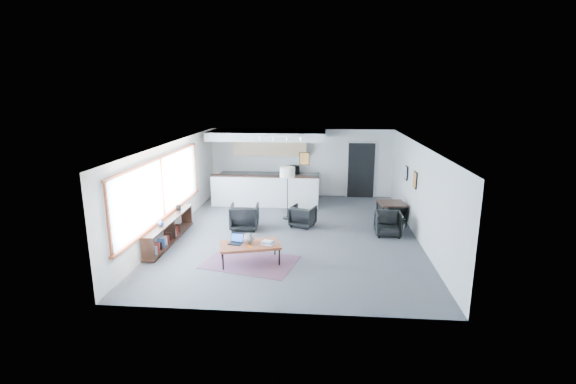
# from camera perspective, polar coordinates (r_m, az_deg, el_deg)

# --- Properties ---
(room) EXTENTS (7.02, 9.02, 2.62)m
(room) POSITION_cam_1_polar(r_m,az_deg,el_deg) (11.83, 0.66, 0.36)
(room) COLOR #4A4A4D
(room) RESTS_ON ground
(window) EXTENTS (0.10, 5.95, 1.66)m
(window) POSITION_cam_1_polar(r_m,az_deg,el_deg) (11.70, -16.83, 0.40)
(window) COLOR #8CBFFF
(window) RESTS_ON room
(console) EXTENTS (0.35, 3.00, 0.80)m
(console) POSITION_cam_1_polar(r_m,az_deg,el_deg) (11.81, -15.98, -5.12)
(console) COLOR black
(console) RESTS_ON floor
(kitchenette) EXTENTS (4.20, 1.96, 2.60)m
(kitchenette) POSITION_cam_1_polar(r_m,az_deg,el_deg) (15.55, -2.75, 3.88)
(kitchenette) COLOR white
(kitchenette) RESTS_ON floor
(doorway) EXTENTS (1.10, 0.12, 2.15)m
(doorway) POSITION_cam_1_polar(r_m,az_deg,el_deg) (16.24, 9.95, 3.03)
(doorway) COLOR black
(doorway) RESTS_ON room
(track_light) EXTENTS (1.60, 0.07, 0.15)m
(track_light) POSITION_cam_1_polar(r_m,az_deg,el_deg) (13.83, -1.11, 7.48)
(track_light) COLOR silver
(track_light) RESTS_ON room
(wall_art_lower) EXTENTS (0.03, 0.38, 0.48)m
(wall_art_lower) POSITION_cam_1_polar(r_m,az_deg,el_deg) (12.42, 16.99, 1.58)
(wall_art_lower) COLOR black
(wall_art_lower) RESTS_ON room
(wall_art_upper) EXTENTS (0.03, 0.34, 0.44)m
(wall_art_upper) POSITION_cam_1_polar(r_m,az_deg,el_deg) (13.68, 15.87, 2.53)
(wall_art_upper) COLOR black
(wall_art_upper) RESTS_ON room
(kilim_rug) EXTENTS (2.41, 1.91, 0.01)m
(kilim_rug) POSITION_cam_1_polar(r_m,az_deg,el_deg) (10.24, -5.19, -9.51)
(kilim_rug) COLOR #553142
(kilim_rug) RESTS_ON floor
(coffee_table) EXTENTS (1.58, 1.12, 0.46)m
(coffee_table) POSITION_cam_1_polar(r_m,az_deg,el_deg) (10.08, -5.24, -7.29)
(coffee_table) COLOR brown
(coffee_table) RESTS_ON floor
(laptop) EXTENTS (0.35, 0.31, 0.23)m
(laptop) POSITION_cam_1_polar(r_m,az_deg,el_deg) (10.14, -7.08, -6.60)
(laptop) COLOR black
(laptop) RESTS_ON coffee_table
(ceramic_pot) EXTENTS (0.25, 0.25, 0.25)m
(ceramic_pot) POSITION_cam_1_polar(r_m,az_deg,el_deg) (10.07, -5.43, -6.34)
(ceramic_pot) COLOR gray
(ceramic_pot) RESTS_ON coffee_table
(book_stack) EXTENTS (0.33, 0.30, 0.09)m
(book_stack) POSITION_cam_1_polar(r_m,az_deg,el_deg) (10.02, -2.78, -6.93)
(book_stack) COLOR silver
(book_stack) RESTS_ON coffee_table
(coaster) EXTENTS (0.14, 0.14, 0.01)m
(coaster) POSITION_cam_1_polar(r_m,az_deg,el_deg) (9.89, -5.26, -7.47)
(coaster) COLOR #E5590C
(coaster) RESTS_ON coffee_table
(armchair_left) EXTENTS (0.86, 0.81, 0.83)m
(armchair_left) POSITION_cam_1_polar(r_m,az_deg,el_deg) (12.45, -5.99, -3.24)
(armchair_left) COLOR black
(armchair_left) RESTS_ON floor
(armchair_right) EXTENTS (0.85, 0.82, 0.70)m
(armchair_right) POSITION_cam_1_polar(r_m,az_deg,el_deg) (12.67, 2.03, -3.19)
(armchair_right) COLOR black
(armchair_right) RESTS_ON floor
(floor_lamp) EXTENTS (0.64, 0.64, 1.69)m
(floor_lamp) POSITION_cam_1_polar(r_m,az_deg,el_deg) (13.15, -0.08, 2.48)
(floor_lamp) COLOR black
(floor_lamp) RESTS_ON floor
(dining_table) EXTENTS (0.91, 0.91, 0.68)m
(dining_table) POSITION_cam_1_polar(r_m,az_deg,el_deg) (13.19, 14.02, -1.69)
(dining_table) COLOR black
(dining_table) RESTS_ON floor
(dining_chair_near) EXTENTS (0.62, 0.59, 0.63)m
(dining_chair_near) POSITION_cam_1_polar(r_m,az_deg,el_deg) (12.23, 13.54, -4.36)
(dining_chair_near) COLOR black
(dining_chair_near) RESTS_ON floor
(dining_chair_far) EXTENTS (0.77, 0.75, 0.62)m
(dining_chair_far) POSITION_cam_1_polar(r_m,az_deg,el_deg) (13.42, 13.94, -2.80)
(dining_chair_far) COLOR black
(dining_chair_far) RESTS_ON floor
(microwave) EXTENTS (0.56, 0.34, 0.36)m
(microwave) POSITION_cam_1_polar(r_m,az_deg,el_deg) (15.94, 0.62, 3.17)
(microwave) COLOR black
(microwave) RESTS_ON kitchenette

